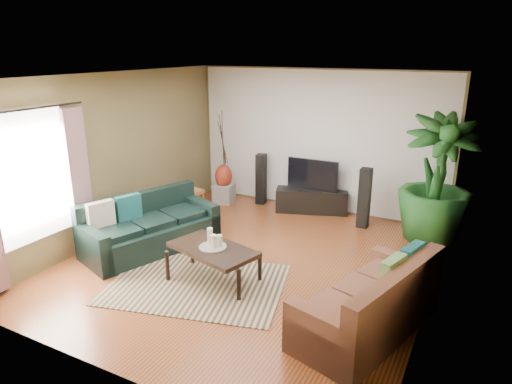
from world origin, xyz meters
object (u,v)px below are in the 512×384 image
Objects in this scene: sofa_right at (368,296)px; side_table at (186,204)px; coffee_table at (213,264)px; speaker_right at (364,198)px; tv_stand at (312,201)px; sofa_left at (151,224)px; potted_plant at (437,179)px; pedestal at (224,193)px; television at (313,175)px; vase at (224,176)px; speaker_left at (261,179)px.

sofa_right reaches higher than side_table.
speaker_right is at bearing 81.90° from coffee_table.
sofa_right is 1.41× the size of tv_stand.
sofa_left reaches higher than coffee_table.
potted_plant is 4.14m from pedestal.
coffee_table reaches higher than tv_stand.
television is at bearing -133.97° from sofa_right.
tv_stand is at bearing 163.55° from speaker_right.
side_table reaches higher than pedestal.
coffee_table is at bearing -60.97° from vase.
speaker_right is 2.19× the size of vase.
coffee_table is 3.25m from television.
speaker_left is at bearing 121.53° from coffee_table.
sofa_right is 5.00× the size of pedestal.
potted_plant reaches higher than speaker_right.
tv_stand is at bearing 9.25° from pedestal.
speaker_left reaches higher than pedestal.
tv_stand is 1.36× the size of television.
speaker_right is 0.51× the size of potted_plant.
television is (-1.95, 3.37, 0.32)m from sofa_right.
speaker_right is 2.00× the size of side_table.
speaker_left is 0.49× the size of potted_plant.
speaker_left is at bearing 22.57° from pedestal.
sofa_right reaches higher than tv_stand.
sofa_right is 1.59× the size of coffee_table.
sofa_right reaches higher than pedestal.
potted_plant reaches higher than sofa_left.
pedestal is at bearing -170.75° from television.
speaker_right reaches higher than speaker_left.
sofa_right is at bearing 11.29° from coffee_table.
speaker_right is at bearing 0.00° from vase.
tv_stand is 1.27× the size of speaker_right.
pedestal is at bearing 169.71° from tv_stand.
side_table is at bearing -133.05° from speaker_left.
pedestal is (-4.05, 0.05, -0.85)m from potted_plant.
side_table is at bearing 149.90° from coffee_table.
tv_stand is at bearing 171.25° from potted_plant.
tv_stand is 0.52m from television.
potted_plant reaches higher than vase.
vase is at bearing 81.57° from side_table.
speaker_left is 3.40m from potted_plant.
side_table is at bearing -98.43° from pedestal.
sofa_right is 4.86m from vase.
vase is (-2.90, -0.00, 0.02)m from speaker_right.
speaker_right is at bearing -15.13° from television.
speaker_left is 2.21m from speaker_right.
pedestal is 0.72× the size of side_table.
speaker_right is at bearing -28.25° from sofa_left.
coffee_table is 2.26× the size of side_table.
coffee_table is at bearing -113.04° from tv_stand.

